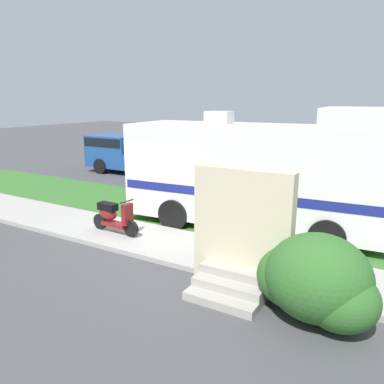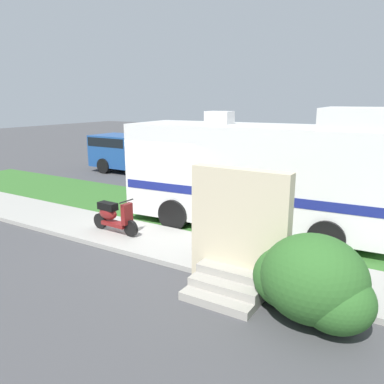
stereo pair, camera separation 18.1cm
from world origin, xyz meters
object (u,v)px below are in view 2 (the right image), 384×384
bicycle (227,244)px  bottle_green (279,256)px  pickup_truck_near (133,153)px  motorhome_rv (258,173)px  scooter (113,216)px  pickup_truck_far (363,165)px

bicycle → bottle_green: (1.01, 0.58, -0.26)m
bicycle → pickup_truck_near: pickup_truck_near is taller
bicycle → motorhome_rv: bearing=98.8°
scooter → pickup_truck_far: bearing=64.3°
scooter → pickup_truck_near: size_ratio=0.29×
bicycle → bottle_green: bicycle is taller
bicycle → pickup_truck_far: bearing=82.5°
motorhome_rv → pickup_truck_near: 10.08m
motorhome_rv → scooter: bearing=-140.0°
motorhome_rv → bicycle: bearing=-81.2°
bicycle → pickup_truck_near: bearing=140.3°
bicycle → pickup_truck_near: (-9.17, 7.60, 0.49)m
pickup_truck_far → pickup_truck_near: bearing=-166.6°
motorhome_rv → pickup_truck_far: size_ratio=1.30×
motorhome_rv → bicycle: (0.41, -2.65, -1.15)m
bicycle → bottle_green: 1.19m
bottle_green → pickup_truck_near: bearing=145.4°
motorhome_rv → bicycle: size_ratio=4.29×
motorhome_rv → scooter: size_ratio=4.60×
motorhome_rv → scooter: (-3.09, -2.59, -1.07)m
pickup_truck_near → pickup_truck_far: size_ratio=0.98×
bottle_green → motorhome_rv: bearing=124.5°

